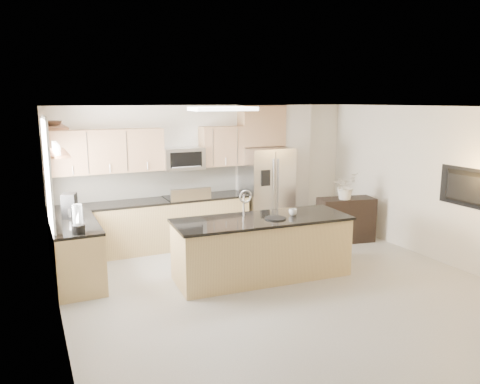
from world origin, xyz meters
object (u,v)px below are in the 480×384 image
bowl (53,122)px  flower_vase (346,179)px  television (465,188)px  range (186,221)px  blender (78,221)px  microwave (183,159)px  refrigerator (266,192)px  credenza (346,220)px  island (262,247)px  cup (293,212)px  platter (275,218)px  coffee_maker (70,206)px  kettle (79,219)px

bowl → flower_vase: size_ratio=0.50×
bowl → television: size_ratio=0.36×
range → bowl: bowl is taller
blender → bowl: 1.53m
microwave → flower_vase: size_ratio=1.00×
microwave → bowl: bowl is taller
range → blender: blender is taller
refrigerator → bowl: size_ratio=4.65×
range → credenza: bearing=-20.2°
refrigerator → credenza: (1.21, -1.01, -0.46)m
island → cup: 0.73m
credenza → flower_vase: (-0.09, -0.06, 0.81)m
cup → microwave: bearing=115.7°
platter → blender: (-2.77, 0.49, 0.15)m
platter → coffee_maker: (-2.79, 1.44, 0.16)m
range → bowl: 3.08m
microwave → cup: size_ratio=5.95×
island → bowl: 3.57m
cup → blender: blender is taller
island → blender: bearing=175.7°
microwave → flower_vase: (2.77, -1.24, -0.40)m
refrigerator → range: bearing=178.4°
microwave → flower_vase: 3.06m
range → coffee_maker: 2.30m
range → kettle: kettle is taller
cup → television: size_ratio=0.12×
island → bowl: (-2.79, 1.16, 1.91)m
kettle → coffee_maker: size_ratio=0.65×
kettle → television: bearing=-18.4°
platter → coffee_maker: coffee_maker is taller
platter → blender: bearing=170.1°
range → coffee_maker: bearing=-161.3°
microwave → blender: (-2.07, -1.79, -0.54)m
cup → kettle: kettle is taller
platter → flower_vase: flower_vase is taller
refrigerator → blender: bearing=-156.6°
platter → television: bearing=-19.1°
blender → bowl: bowl is taller
cup → coffee_maker: 3.43m
island → kettle: (-2.56, 0.74, 0.56)m
kettle → bowl: size_ratio=0.64×
cup → credenza: bearing=29.1°
island → kettle: size_ratio=11.33×
coffee_maker → bowl: (-0.16, -0.16, 1.28)m
coffee_maker → flower_vase: bearing=-4.8°
range → cup: 2.38m
refrigerator → flower_vase: refrigerator is taller
coffee_maker → microwave: bearing=21.7°
cup → island: bearing=175.3°
range → credenza: (2.87, -1.06, -0.05)m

